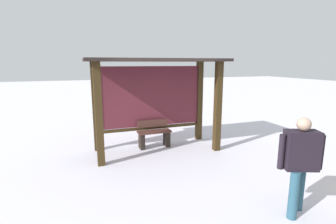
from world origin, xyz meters
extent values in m
plane|color=silver|center=(0.00, 0.00, 0.00)|extent=(60.00, 60.00, 0.00)
cube|color=#372813|center=(-1.51, -0.54, 1.18)|extent=(0.16, 0.16, 2.36)
cube|color=#372813|center=(1.51, -0.54, 1.18)|extent=(0.16, 0.16, 2.36)
cube|color=#372813|center=(-1.51, 0.54, 1.18)|extent=(0.16, 0.16, 2.36)
cube|color=#372813|center=(1.51, 0.54, 1.18)|extent=(0.16, 0.16, 2.36)
cube|color=black|center=(0.00, 0.00, 2.39)|extent=(3.53, 1.58, 0.07)
cube|color=maroon|center=(0.00, 0.54, 1.39)|extent=(2.86, 0.08, 1.68)
cube|color=#372813|center=(0.00, 0.52, 0.49)|extent=(2.86, 0.06, 0.08)
cube|color=#4B2C24|center=(0.00, 0.24, 0.45)|extent=(0.93, 0.35, 0.04)
cube|color=#4B2C24|center=(0.00, 0.40, 0.65)|extent=(0.88, 0.04, 0.20)
cube|color=black|center=(0.36, 0.24, 0.21)|extent=(0.12, 0.30, 0.43)
cube|color=black|center=(-0.36, 0.24, 0.21)|extent=(0.12, 0.30, 0.43)
cube|color=black|center=(1.17, -3.51, 1.04)|extent=(0.54, 0.41, 0.59)
sphere|color=tan|center=(1.17, -3.51, 1.44)|extent=(0.20, 0.20, 0.20)
cylinder|color=#2C566B|center=(1.03, -3.59, 0.37)|extent=(0.18, 0.18, 0.75)
cylinder|color=#2C566B|center=(1.31, -3.43, 0.37)|extent=(0.18, 0.18, 0.75)
cylinder|color=black|center=(0.90, -3.41, 1.01)|extent=(0.12, 0.12, 0.53)
cylinder|color=black|center=(1.44, -3.62, 1.01)|extent=(0.12, 0.12, 0.53)
camera|label=1|loc=(-1.89, -6.17, 2.32)|focal=26.66mm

